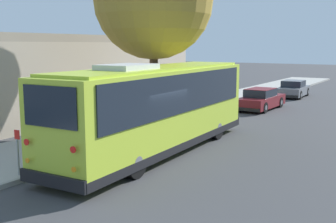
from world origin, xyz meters
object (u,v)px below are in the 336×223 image
shuttle_bus (158,105)px  sign_post_far (67,138)px  parked_sedan_gray (293,89)px  parked_sedan_maroon (261,100)px  sign_post_near (18,152)px

shuttle_bus → sign_post_far: bearing=146.6°
shuttle_bus → parked_sedan_gray: bearing=-0.8°
shuttle_bus → parked_sedan_maroon: shuttle_bus is taller
parked_sedan_gray → parked_sedan_maroon: bearing=177.8°
parked_sedan_gray → shuttle_bus: bearing=178.9°
shuttle_bus → parked_sedan_gray: size_ratio=2.63×
parked_sedan_maroon → sign_post_far: size_ratio=3.15×
shuttle_bus → sign_post_near: shuttle_bus is taller
shuttle_bus → parked_sedan_gray: shuttle_bus is taller
parked_sedan_gray → sign_post_near: 25.06m
parked_sedan_maroon → sign_post_far: bearing=176.2°
sign_post_far → sign_post_near: bearing=-180.0°
parked_sedan_maroon → parked_sedan_gray: 7.49m
parked_sedan_gray → sign_post_far: (-23.01, 1.32, 0.31)m
sign_post_far → parked_sedan_maroon: bearing=-5.0°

